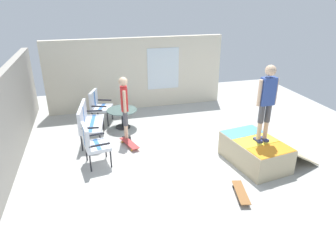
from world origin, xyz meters
name	(u,v)px	position (x,y,z in m)	size (l,w,h in m)	color
ground_plane	(184,158)	(0.00, 0.00, -0.05)	(12.00, 12.00, 0.10)	#B2B2AD
house_facade	(137,74)	(3.80, 0.49, 1.21)	(0.23, 6.00, 2.41)	beige
skate_ramp	(256,151)	(-0.74, -1.54, 0.31)	(1.81, 2.03, 0.61)	tan
patio_bench	(88,120)	(1.50, 2.25, 0.62)	(1.31, 0.71, 1.02)	black
patio_chair_near_house	(98,104)	(2.74, 1.92, 0.61)	(0.77, 0.72, 1.02)	black
patio_chair_by_wall	(92,142)	(0.15, 2.18, 0.61)	(0.70, 0.64, 1.02)	black
patio_table	(122,115)	(2.15, 1.25, 0.40)	(0.90, 0.90, 0.57)	black
person_watching	(124,104)	(1.29, 1.26, 1.05)	(0.48, 0.26, 1.78)	black
person_skater	(267,98)	(-0.80, -1.60, 1.65)	(0.26, 0.48, 1.76)	navy
skateboard_by_bench	(129,143)	(0.88, 1.24, 0.08)	(0.82, 0.45, 0.10)	#B23838
skateboard_spare	(241,192)	(-1.84, -0.61, 0.08)	(0.82, 0.38, 0.10)	brown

